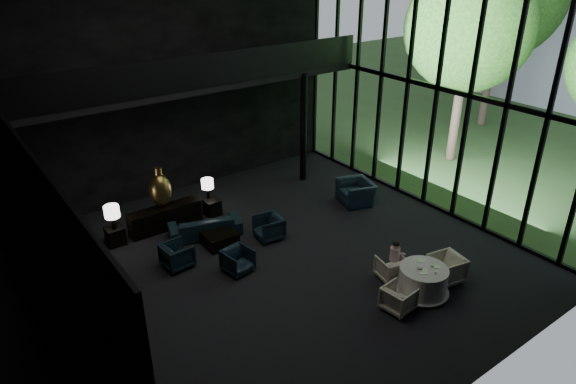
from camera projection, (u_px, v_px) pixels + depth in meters
floor at (254, 270)px, 14.01m from camera, size 14.00×12.00×0.02m
wall_back at (150, 82)px, 16.62m from camera, size 14.00×0.04×8.00m
wall_front at (458, 233)px, 7.92m from camera, size 14.00×0.04×8.00m
curtain_wall at (438, 88)px, 15.98m from camera, size 0.20×12.00×8.00m
mezzanine_back at (192, 84)px, 16.43m from camera, size 12.00×2.00×0.25m
railing_left at (16, 153)px, 9.33m from camera, size 0.06×12.00×1.00m
railing_back at (205, 71)px, 15.44m from camera, size 12.00×0.06×1.00m
column_ne at (304, 129)px, 18.60m from camera, size 0.24×0.24×4.00m
tree_near at (469, 28)px, 19.05m from camera, size 4.80×4.80×7.65m
console at (165, 217)px, 15.95m from camera, size 2.29×0.52×0.73m
bronze_urn at (160, 190)px, 15.66m from camera, size 0.68×0.68×1.27m
side_table_left at (115, 236)px, 15.13m from camera, size 0.50×0.50×0.54m
table_lamp_left at (112, 213)px, 14.74m from camera, size 0.44×0.44×0.74m
side_table_right at (212, 207)px, 16.79m from camera, size 0.48×0.48×0.53m
table_lamp_right at (207, 184)px, 16.63m from camera, size 0.40×0.40×0.66m
sofa at (205, 222)px, 15.52m from camera, size 2.34×1.27×0.88m
lounge_armchair_west at (177, 254)px, 14.02m from camera, size 0.76×0.80×0.77m
lounge_armchair_east at (269, 226)px, 15.37m from camera, size 0.84×0.88×0.81m
lounge_armchair_south at (238, 260)px, 13.83m from camera, size 0.76×0.72×0.69m
window_armchair at (356, 187)px, 17.45m from camera, size 1.20×1.51×1.15m
coffee_table at (219, 238)px, 15.15m from camera, size 0.93×0.93×0.41m
dining_table at (422, 282)px, 12.95m from camera, size 1.37×1.37×0.75m
dining_chair_north at (391, 268)px, 13.54m from camera, size 0.74×0.71×0.64m
dining_chair_east at (447, 267)px, 13.41m from camera, size 0.91×0.95×0.84m
dining_chair_west at (399, 298)px, 12.37m from camera, size 0.66×0.69×0.65m
child at (395, 251)px, 13.52m from camera, size 0.27×0.27×0.58m
plate_a at (423, 272)px, 12.63m from camera, size 0.33×0.33×0.02m
plate_b at (421, 260)px, 13.07m from camera, size 0.25×0.25×0.01m
saucer at (436, 267)px, 12.82m from camera, size 0.17×0.17×0.01m
coffee_cup at (432, 265)px, 12.83m from camera, size 0.10×0.10×0.06m
cereal_bowl at (420, 268)px, 12.73m from camera, size 0.16×0.16×0.08m
cream_pot at (436, 273)px, 12.55m from camera, size 0.06×0.06×0.06m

